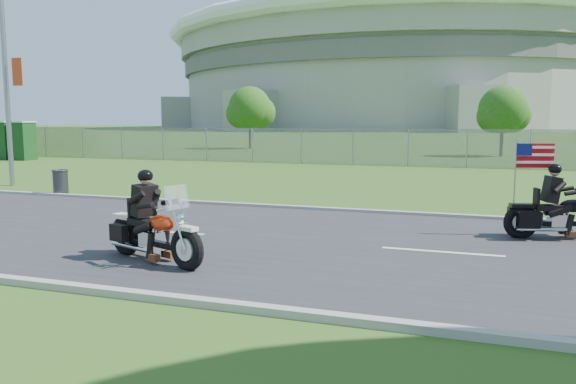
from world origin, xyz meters
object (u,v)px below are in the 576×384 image
(porta_toilet_b, at_px, (5,141))
(porta_toilet_a, at_px, (23,141))
(motorcycle_follow, at_px, (562,214))
(trash_can, at_px, (61,183))
(motorcycle_lead, at_px, (153,234))
(streetlight, at_px, (8,33))

(porta_toilet_b, bearing_deg, porta_toilet_a, 0.00)
(porta_toilet_a, xyz_separation_m, porta_toilet_b, (-1.40, 0.00, 0.00))
(motorcycle_follow, xyz_separation_m, trash_can, (-14.57, 2.28, -0.13))
(porta_toilet_a, bearing_deg, motorcycle_lead, -42.13)
(motorcycle_lead, height_order, trash_can, motorcycle_lead)
(porta_toilet_b, bearing_deg, motorcycle_follow, -26.75)
(porta_toilet_a, height_order, motorcycle_follow, porta_toilet_a)
(porta_toilet_b, xyz_separation_m, trash_can, (15.06, -12.66, -0.74))
(streetlight, bearing_deg, motorcycle_lead, -36.95)
(trash_can, bearing_deg, porta_toilet_b, 139.97)
(porta_toilet_a, distance_m, porta_toilet_b, 1.40)
(motorcycle_lead, distance_m, motorcycle_follow, 8.17)
(streetlight, height_order, trash_can, streetlight)
(streetlight, xyz_separation_m, trash_can, (3.65, -1.88, -5.23))
(trash_can, bearing_deg, streetlight, 152.77)
(porta_toilet_b, bearing_deg, streetlight, -43.35)
(porta_toilet_b, bearing_deg, trash_can, -40.03)
(trash_can, bearing_deg, porta_toilet_a, 137.19)
(porta_toilet_b, height_order, motorcycle_lead, porta_toilet_b)
(trash_can, bearing_deg, motorcycle_follow, -8.91)
(porta_toilet_a, height_order, porta_toilet_b, same)
(porta_toilet_a, distance_m, trash_can, 18.64)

